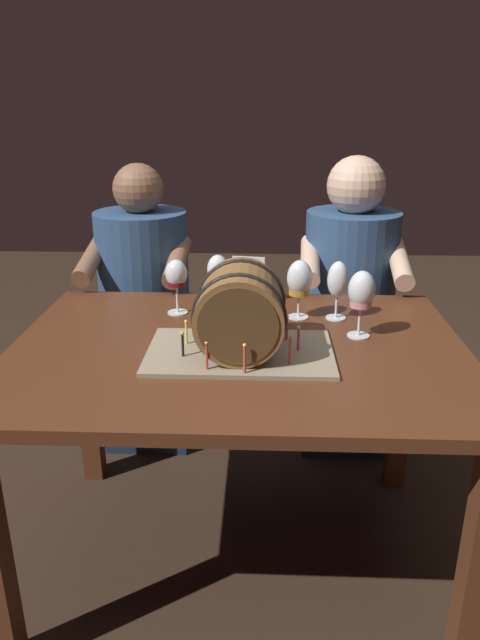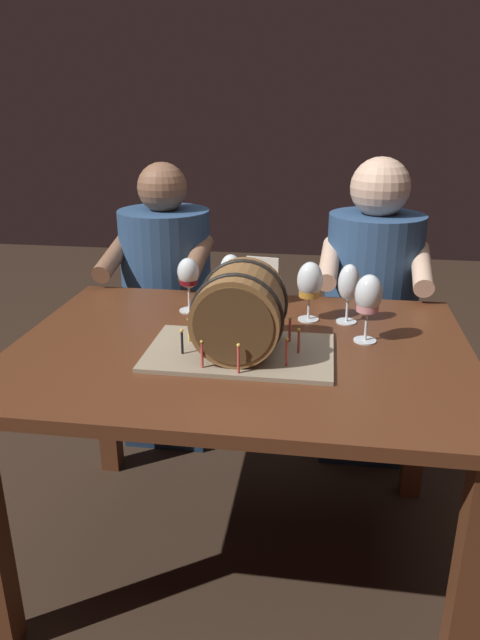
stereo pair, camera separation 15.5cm
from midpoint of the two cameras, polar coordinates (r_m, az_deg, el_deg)
name	(u,v)px [view 2 (the right image)]	position (r m, az deg, el deg)	size (l,w,h in m)	color
ground_plane	(240,554)	(2.06, 2.36, -21.95)	(8.00, 8.00, 0.00)	#332319
dining_table	(240,380)	(1.70, 2.68, -5.93)	(1.29, 0.95, 0.75)	#562D19
barrel_cake	(240,315)	(1.55, 2.87, 0.41)	(0.50, 0.31, 0.25)	gray
wine_glass_empty	(349,284)	(1.82, 12.99, 3.38)	(0.07, 0.07, 0.19)	white
wine_glass_white	(231,272)	(1.93, 1.42, 4.70)	(0.07, 0.07, 0.18)	white
wine_glass_amber	(310,283)	(1.82, 9.27, 3.55)	(0.08, 0.08, 0.19)	white
wine_glass_red	(188,274)	(1.88, -2.71, 4.43)	(0.07, 0.07, 0.18)	white
wine_glass_rose	(368,297)	(1.69, 15.02, 2.15)	(0.08, 0.08, 0.20)	white
menu_card	(262,280)	(1.97, 4.43, 3.83)	(0.11, 0.01, 0.16)	silver
person_seated_left	(168,314)	(2.44, -5.25, 0.51)	(0.40, 0.48, 1.17)	#1B2D46
person_seated_right	(369,321)	(2.39, 14.32, -0.13)	(0.41, 0.49, 1.21)	#1B2D46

